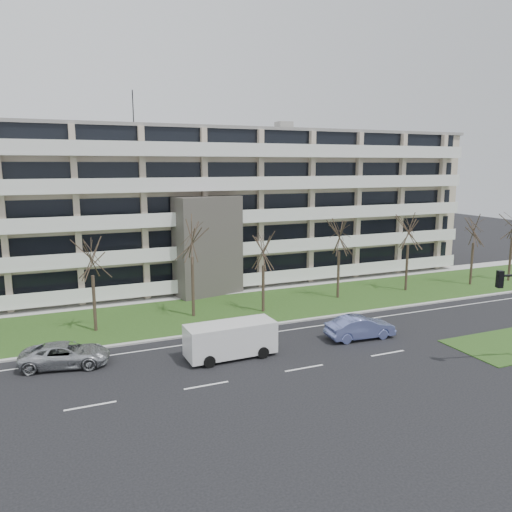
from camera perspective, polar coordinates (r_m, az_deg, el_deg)
name	(u,v)px	position (r m, az deg, el deg)	size (l,w,h in m)	color
ground	(304,368)	(30.17, 5.53, -12.63)	(160.00, 160.00, 0.00)	black
grass_verge	(229,309)	(41.37, -3.11, -6.12)	(90.00, 10.00, 0.06)	#274416
curb	(252,327)	(36.91, -0.45, -8.12)	(90.00, 0.35, 0.12)	#B2B2AD
sidewalk	(209,294)	(46.39, -5.43, -4.31)	(90.00, 2.00, 0.08)	#B2B2AD
grass_median	(506,346)	(37.24, 26.68, -9.14)	(7.00, 5.00, 0.06)	#274416
lane_edge_line	(260,334)	(35.62, 0.49, -8.91)	(90.00, 0.12, 0.01)	white
apartment_building	(187,206)	(51.60, -7.88, 5.67)	(60.50, 15.10, 18.75)	#C6B09A
silver_pickup	(66,355)	(32.13, -20.94, -10.48)	(2.34, 5.08, 1.41)	#ABAFB3
blue_sedan	(360,327)	(35.30, 11.81, -7.98)	(1.66, 4.77, 1.57)	#727FC6
white_van	(232,337)	(31.27, -2.80, -9.20)	(5.64, 2.42, 2.16)	silver
tree_2	(91,253)	(36.64, -18.31, 0.30)	(3.66, 3.66, 7.32)	#382B21
tree_3	(192,233)	(38.45, -7.37, 2.66)	(4.28, 4.28, 8.56)	#382B21
tree_4	(263,247)	(39.56, 0.84, 1.03)	(3.44, 3.44, 6.88)	#382B21
tree_5	(340,233)	(44.30, 9.53, 2.61)	(3.79, 3.79, 7.57)	#382B21
tree_6	(409,227)	(48.43, 17.08, 3.20)	(3.92, 3.92, 7.85)	#382B21
tree_7	(475,226)	(53.12, 23.71, 3.15)	(3.79, 3.79, 7.57)	#382B21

